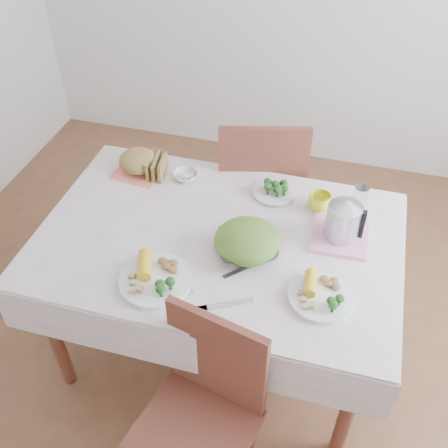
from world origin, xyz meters
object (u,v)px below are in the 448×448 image
(dining_table, at_px, (219,297))
(yellow_mug, at_px, (320,202))
(dinner_plate_left, at_px, (155,281))
(chair_near, at_px, (193,429))
(chair_far, at_px, (259,192))
(salad_bowl, at_px, (247,247))
(electric_kettle, at_px, (344,216))
(dinner_plate_right, at_px, (321,297))

(dining_table, height_order, yellow_mug, yellow_mug)
(dinner_plate_left, bearing_deg, dining_table, 62.80)
(chair_near, xyz_separation_m, chair_far, (-0.07, 1.39, 0.00))
(salad_bowl, height_order, dinner_plate_left, salad_bowl)
(dining_table, bearing_deg, chair_near, -81.62)
(salad_bowl, distance_m, electric_kettle, 0.41)
(dining_table, relative_size, chair_far, 1.40)
(salad_bowl, relative_size, dinner_plate_left, 0.89)
(dining_table, bearing_deg, dinner_plate_left, -117.20)
(dining_table, relative_size, dinner_plate_left, 5.00)
(chair_near, bearing_deg, salad_bowl, 99.84)
(dining_table, distance_m, chair_far, 0.71)
(chair_far, height_order, dinner_plate_right, chair_far)
(dining_table, height_order, electric_kettle, electric_kettle)
(chair_far, height_order, salad_bowl, chair_far)
(dinner_plate_left, bearing_deg, electric_kettle, 33.81)
(dining_table, distance_m, dinner_plate_right, 0.64)
(dining_table, distance_m, dinner_plate_left, 0.53)
(electric_kettle, bearing_deg, chair_near, -136.62)
(dining_table, height_order, salad_bowl, salad_bowl)
(dinner_plate_left, bearing_deg, salad_bowl, 40.38)
(chair_near, height_order, dinner_plate_left, chair_near)
(dining_table, distance_m, yellow_mug, 0.64)
(chair_near, bearing_deg, dinner_plate_right, 65.81)
(chair_far, relative_size, salad_bowl, 4.01)
(chair_near, relative_size, chair_far, 0.90)
(dinner_plate_left, relative_size, electric_kettle, 1.45)
(chair_near, distance_m, dinner_plate_right, 0.66)
(chair_far, relative_size, electric_kettle, 5.17)
(chair_near, bearing_deg, chair_far, 106.07)
(dining_table, relative_size, electric_kettle, 7.26)
(chair_far, distance_m, salad_bowl, 0.84)
(chair_far, distance_m, dinner_plate_right, 1.06)
(chair_far, height_order, electric_kettle, electric_kettle)
(chair_far, bearing_deg, dining_table, 73.20)
(dinner_plate_right, bearing_deg, chair_near, -127.28)
(dining_table, relative_size, dinner_plate_right, 5.66)
(dinner_plate_left, distance_m, electric_kettle, 0.79)
(chair_far, relative_size, yellow_mug, 9.83)
(dining_table, height_order, chair_far, chair_far)
(chair_near, xyz_separation_m, electric_kettle, (0.39, 0.81, 0.42))
(dinner_plate_right, bearing_deg, salad_bowl, 153.27)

